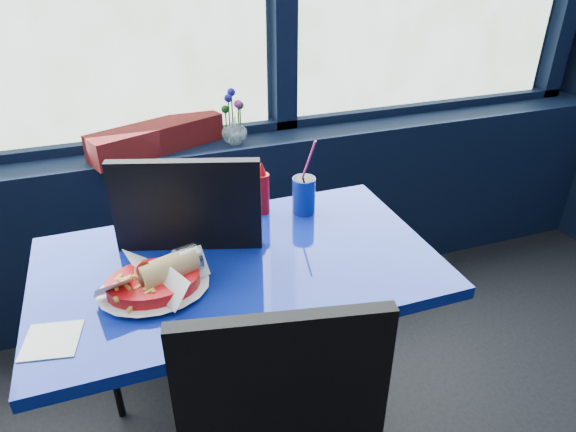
% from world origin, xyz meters
% --- Properties ---
extents(window_sill, '(5.00, 0.26, 0.80)m').
position_xyz_m(window_sill, '(0.00, 2.87, 0.40)').
color(window_sill, black).
rests_on(window_sill, ground).
extents(near_table, '(1.20, 0.70, 0.75)m').
position_xyz_m(near_table, '(0.30, 2.00, 0.57)').
color(near_table, black).
rests_on(near_table, ground).
extents(chair_near_back, '(0.59, 0.59, 1.05)m').
position_xyz_m(chair_near_back, '(0.14, 2.25, 0.60)').
color(chair_near_back, black).
rests_on(chair_near_back, ground).
extents(planter_box, '(0.59, 0.35, 0.12)m').
position_xyz_m(planter_box, '(0.18, 2.85, 0.86)').
color(planter_box, maroon).
rests_on(planter_box, window_sill).
extents(flower_vase, '(0.13, 0.14, 0.24)m').
position_xyz_m(flower_vase, '(0.50, 2.83, 0.87)').
color(flower_vase, silver).
rests_on(flower_vase, window_sill).
extents(food_basket, '(0.29, 0.28, 0.10)m').
position_xyz_m(food_basket, '(0.05, 1.93, 0.79)').
color(food_basket, red).
rests_on(food_basket, near_table).
extents(ketchup_bottle, '(0.05, 0.05, 0.19)m').
position_xyz_m(ketchup_bottle, '(0.46, 2.27, 0.84)').
color(ketchup_bottle, red).
rests_on(ketchup_bottle, near_table).
extents(soda_cup, '(0.08, 0.08, 0.28)m').
position_xyz_m(soda_cup, '(0.60, 2.23, 0.82)').
color(soda_cup, navy).
rests_on(soda_cup, near_table).
extents(napkin, '(0.15, 0.15, 0.00)m').
position_xyz_m(napkin, '(-0.22, 1.82, 0.75)').
color(napkin, white).
rests_on(napkin, near_table).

